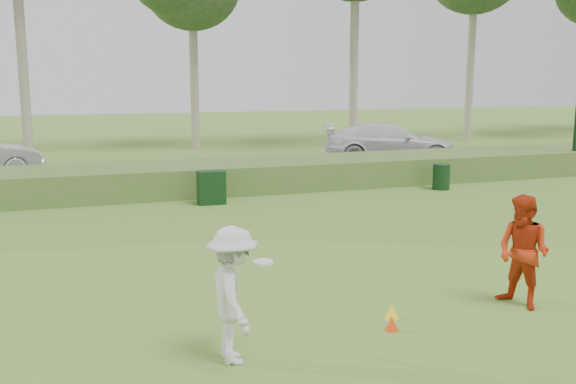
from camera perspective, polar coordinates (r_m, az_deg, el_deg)
name	(u,v)px	position (r m, az deg, el deg)	size (l,w,h in m)	color
ground	(372,318)	(10.16, 7.51, -11.03)	(120.00, 120.00, 0.00)	#487527
reed_strip	(208,177)	(21.15, -7.09, 1.33)	(80.00, 3.00, 0.90)	#446528
park_road	(183,169)	(26.07, -9.36, 2.00)	(80.00, 6.00, 0.06)	#2D2D2D
player_white	(233,295)	(8.38, -4.89, -9.10)	(0.89, 1.19, 1.80)	silver
player_red	(523,252)	(10.94, 20.19, -5.01)	(0.89, 0.69, 1.83)	#B92D0F
cone_orange	(392,323)	(9.69, 9.20, -11.46)	(0.20, 0.20, 0.22)	#E23D0B
cone_yellow	(392,311)	(10.13, 9.19, -10.41)	(0.22, 0.22, 0.24)	yellow
utility_cabinet	(211,187)	(18.88, -6.83, 0.40)	(0.78, 0.49, 0.98)	black
trash_bin	(441,177)	(21.81, 13.47, 1.33)	(0.56, 0.56, 0.84)	black
car_right	(390,142)	(28.23, 9.06, 4.37)	(2.31, 5.69, 1.65)	silver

